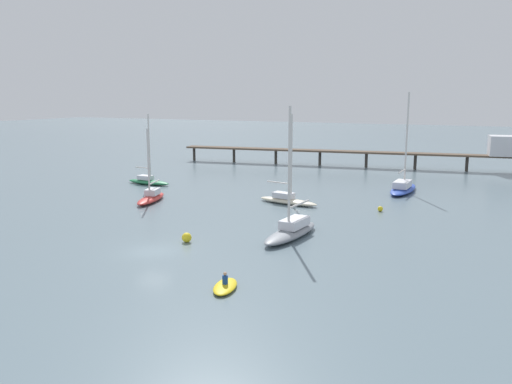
{
  "coord_description": "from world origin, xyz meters",
  "views": [
    {
      "loc": [
        23.83,
        -31.74,
        12.03
      ],
      "look_at": [
        0.0,
        19.24,
        1.5
      ],
      "focal_mm": 35.92,
      "sensor_mm": 36.0,
      "label": 1
    }
  ],
  "objects": [
    {
      "name": "ground_plane",
      "position": [
        0.0,
        0.0,
        0.0
      ],
      "size": [
        400.0,
        400.0,
        0.0
      ],
      "primitive_type": "plane",
      "color": "slate"
    },
    {
      "name": "mooring_buoy_near",
      "position": [
        13.33,
        21.93,
        0.28
      ],
      "size": [
        0.56,
        0.56,
        0.56
      ],
      "primitive_type": "sphere",
      "color": "yellow",
      "rests_on": "ground_plane"
    },
    {
      "name": "sailboat_blue",
      "position": [
        13.65,
        34.35,
        0.72
      ],
      "size": [
        2.95,
        9.34,
        12.55
      ],
      "color": "#2D4CB7",
      "rests_on": "ground_plane"
    },
    {
      "name": "sailboat_red",
      "position": [
        -11.9,
        15.9,
        0.6
      ],
      "size": [
        3.67,
        7.25,
        8.46
      ],
      "color": "red",
      "rests_on": "ground_plane"
    },
    {
      "name": "pier",
      "position": [
        12.53,
        56.69,
        3.4
      ],
      "size": [
        58.19,
        10.88,
        5.9
      ],
      "color": "brown",
      "rests_on": "ground_plane"
    },
    {
      "name": "dinghy_yellow",
      "position": [
        9.03,
        -4.69,
        0.2
      ],
      "size": [
        2.15,
        3.33,
        1.14
      ],
      "color": "yellow",
      "rests_on": "ground_plane"
    },
    {
      "name": "sailboat_gray",
      "position": [
        8.44,
        8.47,
        0.72
      ],
      "size": [
        3.06,
        8.7,
        11.28
      ],
      "color": "gray",
      "rests_on": "ground_plane"
    },
    {
      "name": "sailboat_green",
      "position": [
        -19.46,
        25.44,
        0.61
      ],
      "size": [
        7.05,
        2.27,
        9.7
      ],
      "color": "#287F4C",
      "rests_on": "ground_plane"
    },
    {
      "name": "mooring_buoy_inner",
      "position": [
        1.06,
        3.26,
        0.41
      ],
      "size": [
        0.82,
        0.82,
        0.82
      ],
      "primitive_type": "sphere",
      "color": "yellow",
      "rests_on": "ground_plane"
    },
    {
      "name": "sailboat_cream",
      "position": [
        2.92,
        21.39,
        0.64
      ],
      "size": [
        7.68,
        3.15,
        10.14
      ],
      "color": "beige",
      "rests_on": "ground_plane"
    }
  ]
}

